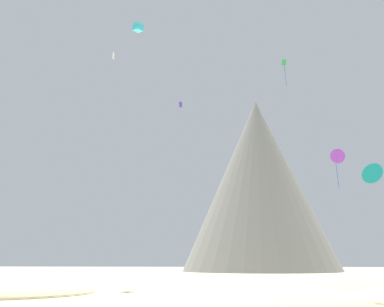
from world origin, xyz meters
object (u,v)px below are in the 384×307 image
at_px(rock_massif, 259,192).
at_px(kite_violet_mid, 337,156).
at_px(kite_white_high, 113,56).
at_px(bush_ridge_crest, 326,292).
at_px(bush_far_left, 212,287).
at_px(kite_indigo_high, 181,105).
at_px(kite_cyan_high, 138,27).
at_px(kite_green_high, 284,66).
at_px(kite_teal_low, 373,174).

bearing_deg(rock_massif, kite_violet_mid, -81.06).
bearing_deg(kite_white_high, bush_ridge_crest, -84.02).
distance_m(bush_far_left, kite_indigo_high, 39.77).
distance_m(kite_indigo_high, kite_white_high, 15.26).
height_order(kite_cyan_high, kite_indigo_high, kite_cyan_high).
relative_size(bush_ridge_crest, kite_indigo_high, 1.40).
distance_m(rock_massif, kite_white_high, 71.12).
relative_size(bush_ridge_crest, kite_green_high, 0.27).
height_order(bush_far_left, kite_indigo_high, kite_indigo_high).
height_order(bush_ridge_crest, kite_green_high, kite_green_high).
distance_m(kite_teal_low, kite_violet_mid, 27.58).
height_order(bush_ridge_crest, bush_far_left, bush_ridge_crest).
xyz_separation_m(bush_ridge_crest, kite_violet_mid, (9.20, 32.22, 19.31)).
bearing_deg(kite_cyan_high, rock_massif, -159.28).
height_order(kite_violet_mid, kite_indigo_high, kite_indigo_high).
xyz_separation_m(rock_massif, kite_teal_low, (7.32, -89.07, -11.37)).
bearing_deg(kite_teal_low, bush_far_left, 28.07).
bearing_deg(bush_far_left, rock_massif, 83.47).
distance_m(kite_teal_low, kite_green_high, 46.36).
height_order(bush_far_left, kite_white_high, kite_white_high).
xyz_separation_m(kite_teal_low, kite_white_high, (-35.90, 26.00, 27.59)).
distance_m(bush_far_left, kite_cyan_high, 40.70).
bearing_deg(kite_white_high, kite_cyan_high, -95.80).
distance_m(bush_far_left, kite_white_high, 48.88).
distance_m(bush_ridge_crest, bush_far_left, 14.19).
relative_size(bush_ridge_crest, rock_massif, 0.02).
bearing_deg(kite_cyan_high, bush_ridge_crest, 84.67).
relative_size(kite_cyan_high, kite_white_high, 1.32).
bearing_deg(kite_indigo_high, kite_green_high, -170.67).
xyz_separation_m(rock_massif, kite_white_high, (-28.58, -63.07, 16.22)).
distance_m(rock_massif, kite_cyan_high, 79.62).
xyz_separation_m(bush_far_left, kite_green_high, (13.03, 32.53, 40.28)).
bearing_deg(kite_white_high, rock_massif, 29.09).
bearing_deg(rock_massif, kite_indigo_high, -105.25).
distance_m(kite_cyan_high, kite_indigo_high, 17.26).
bearing_deg(kite_green_high, kite_violet_mid, -4.65).
relative_size(bush_ridge_crest, bush_far_left, 0.82).
relative_size(kite_teal_low, kite_indigo_high, 2.18).
height_order(bush_ridge_crest, kite_teal_low, kite_teal_low).
height_order(kite_teal_low, kite_violet_mid, kite_violet_mid).
xyz_separation_m(bush_far_left, kite_violet_mid, (19.66, 22.62, 19.50)).
relative_size(bush_far_left, kite_indigo_high, 1.72).
distance_m(rock_massif, kite_violet_mid, 63.64).
relative_size(bush_far_left, kite_green_high, 0.33).
bearing_deg(kite_indigo_high, kite_white_high, 0.27).
xyz_separation_m(kite_cyan_high, kite_white_high, (-7.27, 12.22, 1.50)).
xyz_separation_m(bush_ridge_crest, kite_cyan_high, (-21.99, 19.70, 37.51)).
relative_size(bush_far_left, kite_teal_low, 0.79).
height_order(bush_far_left, kite_cyan_high, kite_cyan_high).
relative_size(bush_ridge_crest, kite_teal_low, 0.64).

